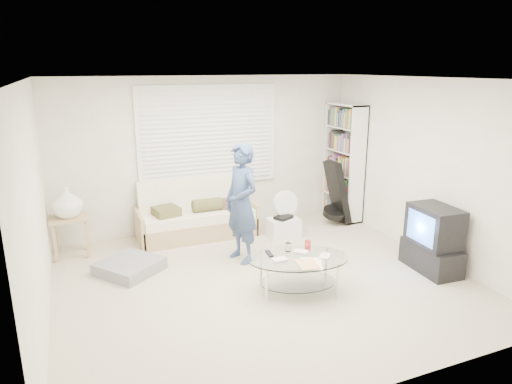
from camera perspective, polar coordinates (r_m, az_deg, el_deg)
name	(u,v)px	position (r m, az deg, el deg)	size (l,w,h in m)	color
ground	(263,280)	(5.94, 0.84, -10.94)	(5.00, 5.00, 0.00)	#B9AC90
room_shell	(248,148)	(5.85, -0.98, 5.51)	(5.02, 4.52, 2.51)	beige
window_blinds	(209,136)	(7.47, -5.90, 6.98)	(2.32, 0.08, 1.62)	silver
futon_sofa	(197,218)	(7.36, -7.41, -3.23)	(1.87, 0.75, 0.91)	tan
grey_floor_pillow	(130,266)	(6.35, -15.51, -8.95)	(0.70, 0.70, 0.16)	slate
side_table	(67,205)	(6.90, -22.53, -1.51)	(0.52, 0.42, 1.03)	tan
bookshelf	(344,162)	(8.17, 10.91, 3.69)	(0.32, 0.85, 2.03)	white
guitar_case	(337,197)	(7.90, 10.06, -0.60)	(0.44, 0.41, 1.09)	black
floor_fan	(285,208)	(7.42, 3.61, -2.01)	(0.44, 0.29, 0.72)	white
storage_bin	(283,227)	(7.33, 3.44, -4.38)	(0.49, 0.35, 0.35)	white
tv_unit	(433,240)	(6.48, 21.25, -5.59)	(0.50, 0.84, 0.88)	black
coffee_table	(299,264)	(5.53, 5.34, -8.96)	(1.37, 1.06, 0.57)	silver
standing_person	(241,203)	(6.23, -1.83, -1.43)	(0.61, 0.40, 1.66)	navy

